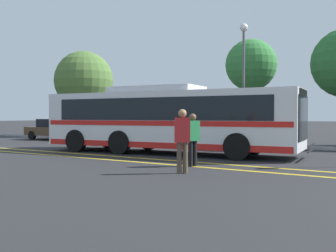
{
  "coord_description": "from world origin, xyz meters",
  "views": [
    {
      "loc": [
        8.39,
        -14.5,
        1.62
      ],
      "look_at": [
        -0.8,
        -0.33,
        1.18
      ],
      "focal_mm": 42.0,
      "sensor_mm": 36.0,
      "label": 1
    }
  ],
  "objects_px": {
    "transit_bus": "(168,119)",
    "parked_car_2": "(190,133)",
    "pedestrian_1": "(182,137)",
    "tree_1": "(84,81)",
    "pedestrian_0": "(193,136)",
    "parked_car_1": "(114,131)",
    "parked_car_0": "(55,129)",
    "street_lamp": "(244,62)",
    "tree_2": "(251,65)"
  },
  "relations": [
    {
      "from": "parked_car_1",
      "to": "tree_1",
      "type": "distance_m",
      "value": 9.11
    },
    {
      "from": "transit_bus",
      "to": "tree_2",
      "type": "relative_size",
      "value": 1.77
    },
    {
      "from": "street_lamp",
      "to": "pedestrian_1",
      "type": "bearing_deg",
      "value": -76.11
    },
    {
      "from": "tree_1",
      "to": "tree_2",
      "type": "distance_m",
      "value": 13.75
    },
    {
      "from": "pedestrian_0",
      "to": "tree_1",
      "type": "distance_m",
      "value": 20.92
    },
    {
      "from": "parked_car_1",
      "to": "pedestrian_1",
      "type": "relative_size",
      "value": 2.48
    },
    {
      "from": "pedestrian_1",
      "to": "tree_2",
      "type": "relative_size",
      "value": 0.28
    },
    {
      "from": "parked_car_2",
      "to": "street_lamp",
      "type": "xyz_separation_m",
      "value": [
        2.06,
        2.42,
        3.96
      ]
    },
    {
      "from": "pedestrian_1",
      "to": "street_lamp",
      "type": "xyz_separation_m",
      "value": [
        -2.83,
        11.43,
        3.6
      ]
    },
    {
      "from": "parked_car_1",
      "to": "pedestrian_0",
      "type": "xyz_separation_m",
      "value": [
        9.8,
        -7.49,
        0.25
      ]
    },
    {
      "from": "parked_car_2",
      "to": "pedestrian_1",
      "type": "height_order",
      "value": "pedestrian_1"
    },
    {
      "from": "transit_bus",
      "to": "parked_car_2",
      "type": "relative_size",
      "value": 2.95
    },
    {
      "from": "tree_1",
      "to": "street_lamp",
      "type": "bearing_deg",
      "value": -8.05
    },
    {
      "from": "parked_car_2",
      "to": "tree_1",
      "type": "xyz_separation_m",
      "value": [
        -12.43,
        4.47,
        3.79
      ]
    },
    {
      "from": "parked_car_0",
      "to": "tree_2",
      "type": "bearing_deg",
      "value": 115.49
    },
    {
      "from": "parked_car_1",
      "to": "street_lamp",
      "type": "relative_size",
      "value": 0.66
    },
    {
      "from": "tree_2",
      "to": "pedestrian_1",
      "type": "bearing_deg",
      "value": -76.1
    },
    {
      "from": "transit_bus",
      "to": "pedestrian_0",
      "type": "relative_size",
      "value": 6.85
    },
    {
      "from": "parked_car_0",
      "to": "parked_car_2",
      "type": "bearing_deg",
      "value": 90.21
    },
    {
      "from": "parked_car_1",
      "to": "parked_car_2",
      "type": "height_order",
      "value": "parked_car_1"
    },
    {
      "from": "parked_car_1",
      "to": "parked_car_2",
      "type": "relative_size",
      "value": 1.14
    },
    {
      "from": "parked_car_2",
      "to": "transit_bus",
      "type": "bearing_deg",
      "value": 17.22
    },
    {
      "from": "pedestrian_0",
      "to": "parked_car_0",
      "type": "bearing_deg",
      "value": -92.77
    },
    {
      "from": "street_lamp",
      "to": "tree_1",
      "type": "xyz_separation_m",
      "value": [
        -14.48,
        2.05,
        -0.17
      ]
    },
    {
      "from": "transit_bus",
      "to": "pedestrian_1",
      "type": "distance_m",
      "value": 5.94
    },
    {
      "from": "pedestrian_1",
      "to": "tree_2",
      "type": "bearing_deg",
      "value": -113.85
    },
    {
      "from": "parked_car_1",
      "to": "tree_2",
      "type": "height_order",
      "value": "tree_2"
    },
    {
      "from": "parked_car_2",
      "to": "tree_2",
      "type": "height_order",
      "value": "tree_2"
    },
    {
      "from": "transit_bus",
      "to": "parked_car_2",
      "type": "height_order",
      "value": "transit_bus"
    },
    {
      "from": "tree_1",
      "to": "parked_car_2",
      "type": "bearing_deg",
      "value": -19.8
    },
    {
      "from": "parked_car_1",
      "to": "transit_bus",
      "type": "bearing_deg",
      "value": 58.73
    },
    {
      "from": "transit_bus",
      "to": "parked_car_0",
      "type": "distance_m",
      "value": 12.45
    },
    {
      "from": "pedestrian_1",
      "to": "tree_1",
      "type": "height_order",
      "value": "tree_1"
    },
    {
      "from": "street_lamp",
      "to": "tree_1",
      "type": "height_order",
      "value": "tree_1"
    },
    {
      "from": "parked_car_0",
      "to": "parked_car_2",
      "type": "xyz_separation_m",
      "value": [
        10.43,
        0.23,
        -0.03
      ]
    },
    {
      "from": "parked_car_0",
      "to": "pedestrian_1",
      "type": "relative_size",
      "value": 2.34
    },
    {
      "from": "pedestrian_0",
      "to": "tree_1",
      "type": "bearing_deg",
      "value": -102.09
    },
    {
      "from": "parked_car_1",
      "to": "tree_1",
      "type": "height_order",
      "value": "tree_1"
    },
    {
      "from": "transit_bus",
      "to": "tree_1",
      "type": "height_order",
      "value": "tree_1"
    },
    {
      "from": "transit_bus",
      "to": "pedestrian_1",
      "type": "relative_size",
      "value": 6.41
    },
    {
      "from": "pedestrian_0",
      "to": "parked_car_1",
      "type": "bearing_deg",
      "value": -104.01
    },
    {
      "from": "street_lamp",
      "to": "tree_2",
      "type": "height_order",
      "value": "street_lamp"
    },
    {
      "from": "parked_car_1",
      "to": "tree_2",
      "type": "distance_m",
      "value": 9.68
    },
    {
      "from": "transit_bus",
      "to": "tree_2",
      "type": "xyz_separation_m",
      "value": [
        -0.05,
        9.88,
        3.36
      ]
    },
    {
      "from": "parked_car_0",
      "to": "pedestrian_0",
      "type": "height_order",
      "value": "pedestrian_0"
    },
    {
      "from": "parked_car_2",
      "to": "pedestrian_0",
      "type": "relative_size",
      "value": 2.33
    },
    {
      "from": "pedestrian_0",
      "to": "tree_2",
      "type": "distance_m",
      "value": 14.02
    },
    {
      "from": "transit_bus",
      "to": "tree_1",
      "type": "relative_size",
      "value": 1.69
    },
    {
      "from": "tree_2",
      "to": "parked_car_1",
      "type": "bearing_deg",
      "value": -140.05
    },
    {
      "from": "parked_car_0",
      "to": "street_lamp",
      "type": "relative_size",
      "value": 0.62
    }
  ]
}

